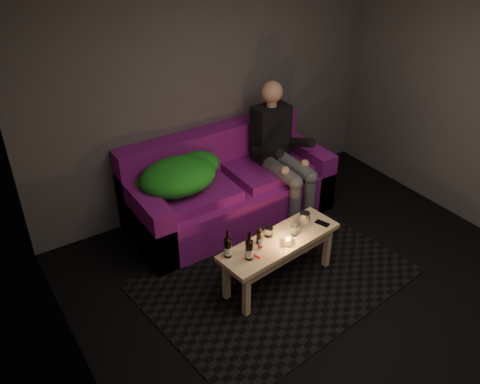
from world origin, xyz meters
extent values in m
plane|color=black|center=(0.00, 0.00, 0.00)|extent=(4.50, 4.50, 0.00)
plane|color=#514E51|center=(0.00, 2.25, 1.30)|extent=(4.00, 0.00, 4.00)
plane|color=#514E51|center=(-2.00, 0.00, 1.30)|extent=(0.00, 4.50, 4.50)
cube|color=black|center=(-0.25, 0.73, 0.01)|extent=(2.47, 1.93, 0.01)
cube|color=#781070|center=(-0.08, 1.77, 0.22)|extent=(2.09, 0.94, 0.44)
cube|color=#781070|center=(-0.08, 2.12, 0.67)|extent=(2.09, 0.23, 0.46)
cube|color=#781070|center=(-1.02, 1.77, 0.32)|extent=(0.21, 0.94, 0.65)
cube|color=#781070|center=(0.86, 1.77, 0.32)|extent=(0.21, 0.94, 0.65)
cube|color=#781070|center=(-0.52, 1.72, 0.48)|extent=(0.78, 0.63, 0.10)
cube|color=#781070|center=(0.35, 1.72, 0.48)|extent=(0.78, 0.63, 0.10)
ellipsoid|color=#177E20|center=(-0.66, 1.77, 0.69)|extent=(0.75, 0.58, 0.31)
ellipsoid|color=#177E20|center=(-0.36, 1.92, 0.66)|extent=(0.46, 0.38, 0.25)
ellipsoid|color=#177E20|center=(-0.88, 1.90, 0.62)|extent=(0.33, 0.27, 0.17)
cube|color=black|center=(0.46, 1.82, 0.85)|extent=(0.38, 0.23, 0.57)
sphere|color=tan|center=(0.46, 1.82, 1.28)|extent=(0.22, 0.22, 0.22)
cylinder|color=#52575D|center=(0.37, 1.50, 0.55)|extent=(0.15, 0.52, 0.15)
cylinder|color=#52575D|center=(0.56, 1.50, 0.55)|extent=(0.15, 0.52, 0.15)
cylinder|color=#52575D|center=(0.37, 1.25, 0.27)|extent=(0.11, 0.11, 0.53)
cylinder|color=#52575D|center=(0.56, 1.25, 0.27)|extent=(0.11, 0.11, 0.53)
cube|color=black|center=(0.37, 1.19, 0.03)|extent=(0.09, 0.23, 0.06)
cube|color=black|center=(0.56, 1.19, 0.03)|extent=(0.09, 0.23, 0.06)
cube|color=#E5BE86|center=(-0.25, 0.68, 0.45)|extent=(1.18, 0.50, 0.04)
cube|color=#E5BE86|center=(-0.25, 0.68, 0.37)|extent=(1.02, 0.40, 0.10)
cube|color=#E5BE86|center=(-0.72, 0.49, 0.21)|extent=(0.06, 0.06, 0.43)
cube|color=#E5BE86|center=(-0.75, 0.75, 0.21)|extent=(0.06, 0.06, 0.43)
cube|color=#E5BE86|center=(0.25, 0.61, 0.21)|extent=(0.06, 0.06, 0.43)
cube|color=#E5BE86|center=(0.22, 0.87, 0.21)|extent=(0.06, 0.06, 0.43)
cylinder|color=black|center=(-0.74, 0.74, 0.55)|extent=(0.06, 0.06, 0.17)
cylinder|color=white|center=(-0.74, 0.74, 0.53)|extent=(0.06, 0.06, 0.07)
cone|color=black|center=(-0.74, 0.74, 0.65)|extent=(0.06, 0.06, 0.03)
cylinder|color=black|center=(-0.74, 0.74, 0.68)|extent=(0.02, 0.02, 0.08)
cylinder|color=black|center=(-0.61, 0.62, 0.56)|extent=(0.06, 0.06, 0.18)
cylinder|color=white|center=(-0.61, 0.62, 0.53)|extent=(0.07, 0.07, 0.07)
cone|color=black|center=(-0.61, 0.62, 0.66)|extent=(0.06, 0.06, 0.03)
cylinder|color=black|center=(-0.61, 0.62, 0.69)|extent=(0.02, 0.02, 0.08)
cylinder|color=silver|center=(-0.46, 0.67, 0.51)|extent=(0.04, 0.04, 0.08)
cylinder|color=black|center=(-0.43, 0.74, 0.53)|extent=(0.05, 0.05, 0.12)
cylinder|color=white|center=(-0.30, 0.78, 0.51)|extent=(0.09, 0.09, 0.09)
cylinder|color=white|center=(-0.23, 0.61, 0.49)|extent=(0.06, 0.06, 0.05)
sphere|color=orange|center=(-0.23, 0.61, 0.50)|extent=(0.02, 0.02, 0.02)
cylinder|color=white|center=(-0.11, 0.67, 0.51)|extent=(0.10, 0.10, 0.09)
cylinder|color=#B3B6BB|center=(0.06, 0.74, 0.53)|extent=(0.09, 0.09, 0.12)
cube|color=black|center=(0.21, 0.67, 0.47)|extent=(0.10, 0.14, 0.01)
cube|color=red|center=(-0.55, 0.60, 0.47)|extent=(0.03, 0.07, 0.01)
camera|label=1|loc=(-2.42, -2.03, 3.11)|focal=38.00mm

